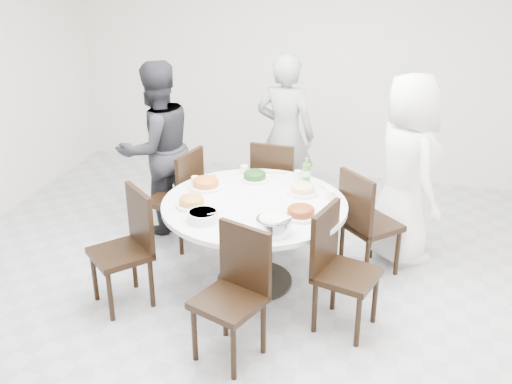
% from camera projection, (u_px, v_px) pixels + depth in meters
% --- Properties ---
extents(floor, '(6.00, 6.00, 0.01)m').
position_uv_depth(floor, '(252.00, 305.00, 4.81)').
color(floor, '#B3B3B8').
rests_on(floor, ground).
extents(wall_back, '(6.00, 0.01, 2.80)m').
position_uv_depth(wall_back, '(319.00, 59.00, 6.91)').
color(wall_back, white).
rests_on(wall_back, ground).
extents(dining_table, '(1.50, 1.50, 0.75)m').
position_uv_depth(dining_table, '(254.00, 243.00, 4.97)').
color(dining_table, white).
rests_on(dining_table, floor).
extents(chair_ne, '(0.59, 0.59, 0.95)m').
position_uv_depth(chair_ne, '(372.00, 222.00, 5.11)').
color(chair_ne, black).
rests_on(chair_ne, floor).
extents(chair_n, '(0.45, 0.45, 0.95)m').
position_uv_depth(chair_n, '(277.00, 185.00, 5.87)').
color(chair_n, black).
rests_on(chair_n, floor).
extents(chair_nw, '(0.50, 0.50, 0.95)m').
position_uv_depth(chair_nw, '(174.00, 197.00, 5.59)').
color(chair_nw, black).
rests_on(chair_nw, floor).
extents(chair_sw, '(0.59, 0.59, 0.95)m').
position_uv_depth(chair_sw, '(120.00, 251.00, 4.65)').
color(chair_sw, black).
rests_on(chair_sw, floor).
extents(chair_s, '(0.54, 0.54, 0.95)m').
position_uv_depth(chair_s, '(228.00, 299.00, 4.05)').
color(chair_s, black).
rests_on(chair_s, floor).
extents(chair_se, '(0.52, 0.52, 0.95)m').
position_uv_depth(chair_se, '(347.00, 272.00, 4.36)').
color(chair_se, black).
rests_on(chair_se, floor).
extents(diner_right, '(0.89, 0.99, 1.70)m').
position_uv_depth(diner_right, '(406.00, 170.00, 5.20)').
color(diner_right, white).
rests_on(diner_right, floor).
extents(diner_middle, '(0.65, 0.46, 1.68)m').
position_uv_depth(diner_middle, '(285.00, 135.00, 6.13)').
color(diner_middle, black).
rests_on(diner_middle, floor).
extents(diner_left, '(1.00, 1.04, 1.68)m').
position_uv_depth(diner_left, '(157.00, 148.00, 5.75)').
color(diner_left, black).
rests_on(diner_left, floor).
extents(dish_greens, '(0.25, 0.25, 0.06)m').
position_uv_depth(dish_greens, '(255.00, 177.00, 5.24)').
color(dish_greens, white).
rests_on(dish_greens, dining_table).
extents(dish_pale, '(0.26, 0.26, 0.07)m').
position_uv_depth(dish_pale, '(303.00, 190.00, 4.97)').
color(dish_pale, white).
rests_on(dish_pale, dining_table).
extents(dish_orange, '(0.28, 0.28, 0.08)m').
position_uv_depth(dish_orange, '(206.00, 184.00, 5.08)').
color(dish_orange, white).
rests_on(dish_orange, dining_table).
extents(dish_redbrown, '(0.27, 0.27, 0.07)m').
position_uv_depth(dish_redbrown, '(301.00, 213.00, 4.57)').
color(dish_redbrown, white).
rests_on(dish_redbrown, dining_table).
extents(dish_tofu, '(0.25, 0.25, 0.07)m').
position_uv_depth(dish_tofu, '(192.00, 203.00, 4.74)').
color(dish_tofu, white).
rests_on(dish_tofu, dining_table).
extents(rice_bowl, '(0.26, 0.26, 0.11)m').
position_uv_depth(rice_bowl, '(274.00, 226.00, 4.32)').
color(rice_bowl, silver).
rests_on(rice_bowl, dining_table).
extents(soup_bowl, '(0.24, 0.24, 0.07)m').
position_uv_depth(soup_bowl, '(203.00, 216.00, 4.51)').
color(soup_bowl, white).
rests_on(soup_bowl, dining_table).
extents(beverage_bottle, '(0.07, 0.07, 0.24)m').
position_uv_depth(beverage_bottle, '(306.00, 171.00, 5.13)').
color(beverage_bottle, '#3B7C31').
rests_on(beverage_bottle, dining_table).
extents(tea_cups, '(0.07, 0.07, 0.08)m').
position_uv_depth(tea_cups, '(267.00, 171.00, 5.34)').
color(tea_cups, white).
rests_on(tea_cups, dining_table).
extents(chopsticks, '(0.24, 0.04, 0.01)m').
position_uv_depth(chopsticks, '(271.00, 171.00, 5.45)').
color(chopsticks, tan).
rests_on(chopsticks, dining_table).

